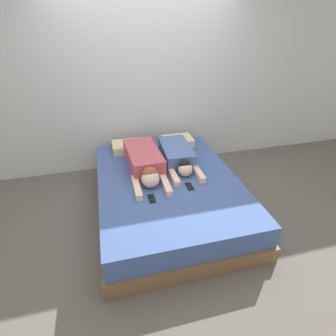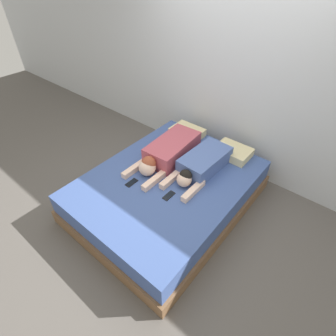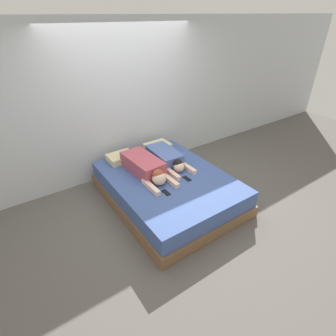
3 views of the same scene
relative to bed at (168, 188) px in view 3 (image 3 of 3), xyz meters
The scene contains 9 objects.
ground_plane 0.22m from the bed, ahead, with size 12.00×12.00×0.00m, color #5B5651.
wall_back 1.66m from the bed, 90.00° to the left, with size 12.00×0.06×2.60m.
bed is the anchor object (origin of this frame).
pillow_head_left 0.99m from the bed, 112.82° to the left, with size 0.44×0.33×0.11m.
pillow_head_right 0.99m from the bed, 67.18° to the left, with size 0.44×0.33×0.11m.
person_left 0.49m from the bed, 130.28° to the left, with size 0.43×1.11×0.24m.
person_right 0.53m from the bed, 58.16° to the left, with size 0.39×0.98×0.21m.
cell_phone_left 0.49m from the bed, 128.14° to the right, with size 0.07×0.15×0.01m.
cell_phone_right 0.37m from the bed, 48.60° to the right, with size 0.07×0.15×0.01m.
Camera 3 is at (-1.93, -2.81, 2.62)m, focal length 28.00 mm.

